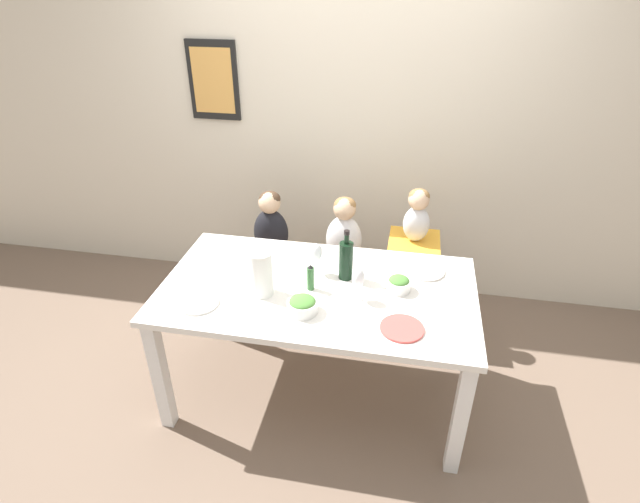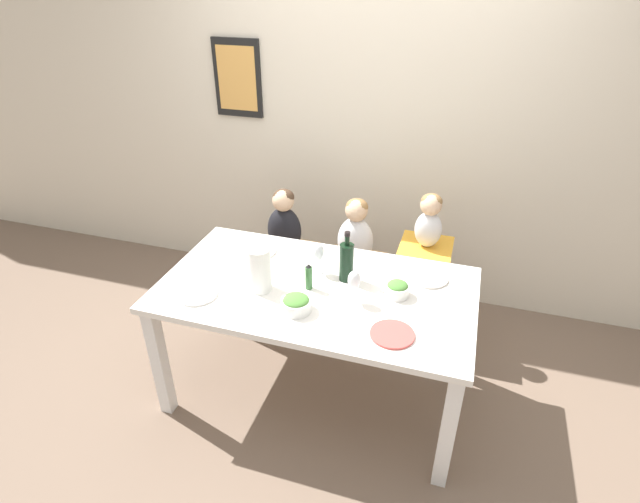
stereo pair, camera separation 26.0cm
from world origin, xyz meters
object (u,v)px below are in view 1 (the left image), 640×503
Objects in this scene: wine_glass_near at (358,278)px; salad_bowl_large at (302,305)px; chair_right_highchair at (412,260)px; dinner_plate_front_right at (402,328)px; chair_far_center at (343,270)px; dinner_plate_front_left at (198,303)px; person_child_left at (271,224)px; person_baby_right at (417,213)px; dinner_plate_back_left at (252,255)px; person_child_center at (344,231)px; salad_bowl_small at (399,284)px; paper_towel_roll at (261,273)px; wine_bottle at (346,260)px; dinner_plate_back_right at (426,271)px; wine_glass_far at (316,253)px; chair_far_left at (273,263)px.

wine_glass_near is 1.19× the size of salad_bowl_large.
dinner_plate_front_right is at bearing -92.15° from chair_right_highchair.
chair_far_center is 1.22m from dinner_plate_front_left.
person_child_left is at bearing 179.94° from chair_right_highchair.
chair_far_center is 0.48m from chair_right_highchair.
person_baby_right is 1.70× the size of dinner_plate_front_right.
person_child_center is at bearing 46.69° from dinner_plate_back_left.
chair_right_highchair is 5.44× the size of salad_bowl_small.
person_child_center is (-0.46, 0.00, 0.17)m from chair_right_highchair.
salad_bowl_large is 1.22× the size of salad_bowl_small.
paper_towel_roll reaches higher than chair_far_center.
chair_right_highchair is 2.35× the size of wine_bottle.
person_child_center is 2.58× the size of wine_glass_near.
dinner_plate_back_left is at bearing 167.54° from salad_bowl_small.
person_child_left is 1.14m from dinner_plate_back_right.
dinner_plate_back_left is (-0.86, 0.19, -0.03)m from salad_bowl_small.
chair_right_highchair is 1.03m from dinner_plate_front_right.
person_child_center is at bearing 103.05° from wine_glass_near.
salad_bowl_large and salad_bowl_small have the same top height.
paper_towel_roll is at bearing -133.85° from wine_glass_far.
dinner_plate_front_left is (-0.29, -0.15, -0.12)m from paper_towel_roll.
chair_far_left is 1.92× the size of paper_towel_roll.
person_child_left reaches higher than chair_right_highchair.
person_baby_right is at bearing 59.83° from wine_bottle.
wine_glass_near reaches higher than chair_far_center.
wine_glass_far is (0.24, 0.25, 0.00)m from paper_towel_roll.
chair_far_left is 1.07m from dinner_plate_front_left.
person_baby_right is at bearing 48.79° from wine_glass_far.
chair_right_highchair is at bearing 83.97° from salad_bowl_small.
person_baby_right is at bearing 28.21° from dinner_plate_back_left.
chair_far_left is at bearing 93.50° from dinner_plate_back_left.
chair_far_left is 2.26× the size of dinner_plate_back_left.
person_child_left is 1.00× the size of person_child_center.
dinner_plate_front_left is at bearing -143.11° from wine_glass_far.
wine_bottle reaches higher than person_child_center.
paper_towel_roll reaches higher than chair_far_left.
wine_glass_far is 0.87× the size of dinner_plate_front_left.
paper_towel_roll reaches higher than salad_bowl_large.
wine_glass_far is at bearing -14.17° from dinner_plate_back_left.
person_child_left is 1.32× the size of person_baby_right.
dinner_plate_back_left is at bearing -151.85° from chair_right_highchair.
person_baby_right is at bearing 97.83° from dinner_plate_back_right.
person_child_left reaches higher than dinner_plate_front_left.
dinner_plate_front_left is (-0.60, -1.00, 0.06)m from person_child_center.
person_child_center is 3.07× the size of salad_bowl_large.
dinner_plate_back_right is at bearing -25.16° from person_child_left.
dinner_plate_front_left is at bearing -95.36° from person_child_left.
salad_bowl_large is 0.49m from dinner_plate_front_right.
person_child_left reaches higher than dinner_plate_back_right.
wine_glass_near is 0.33m from wine_glass_far.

